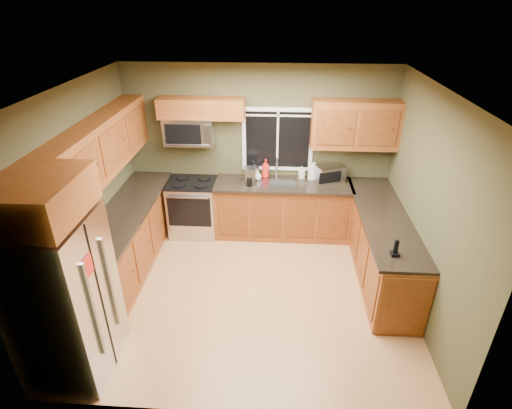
# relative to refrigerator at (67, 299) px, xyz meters

# --- Properties ---
(floor) EXTENTS (4.20, 4.20, 0.00)m
(floor) POSITION_rel_refrigerator_xyz_m (1.74, 1.30, -0.90)
(floor) COLOR tan
(floor) RESTS_ON ground
(ceiling) EXTENTS (4.20, 4.20, 0.00)m
(ceiling) POSITION_rel_refrigerator_xyz_m (1.74, 1.30, 1.80)
(ceiling) COLOR white
(ceiling) RESTS_ON back_wall
(back_wall) EXTENTS (4.20, 0.00, 4.20)m
(back_wall) POSITION_rel_refrigerator_xyz_m (1.74, 3.10, 0.45)
(back_wall) COLOR #464429
(back_wall) RESTS_ON ground
(front_wall) EXTENTS (4.20, 0.00, 4.20)m
(front_wall) POSITION_rel_refrigerator_xyz_m (1.74, -0.50, 0.45)
(front_wall) COLOR #464429
(front_wall) RESTS_ON ground
(left_wall) EXTENTS (0.00, 3.60, 3.60)m
(left_wall) POSITION_rel_refrigerator_xyz_m (-0.36, 1.30, 0.45)
(left_wall) COLOR #464429
(left_wall) RESTS_ON ground
(right_wall) EXTENTS (0.00, 3.60, 3.60)m
(right_wall) POSITION_rel_refrigerator_xyz_m (3.84, 1.30, 0.45)
(right_wall) COLOR #464429
(right_wall) RESTS_ON ground
(window) EXTENTS (1.12, 0.03, 1.02)m
(window) POSITION_rel_refrigerator_xyz_m (2.04, 3.08, 0.65)
(window) COLOR white
(window) RESTS_ON back_wall
(base_cabinets_left) EXTENTS (0.60, 2.65, 0.90)m
(base_cabinets_left) POSITION_rel_refrigerator_xyz_m (-0.06, 1.78, -0.45)
(base_cabinets_left) COLOR brown
(base_cabinets_left) RESTS_ON ground
(countertop_left) EXTENTS (0.65, 2.65, 0.04)m
(countertop_left) POSITION_rel_refrigerator_xyz_m (-0.04, 1.78, 0.02)
(countertop_left) COLOR black
(countertop_left) RESTS_ON base_cabinets_left
(base_cabinets_back) EXTENTS (2.17, 0.60, 0.90)m
(base_cabinets_back) POSITION_rel_refrigerator_xyz_m (2.15, 2.80, -0.45)
(base_cabinets_back) COLOR brown
(base_cabinets_back) RESTS_ON ground
(countertop_back) EXTENTS (2.17, 0.65, 0.04)m
(countertop_back) POSITION_rel_refrigerator_xyz_m (2.15, 2.78, 0.02)
(countertop_back) COLOR black
(countertop_back) RESTS_ON base_cabinets_back
(base_cabinets_peninsula) EXTENTS (0.60, 2.52, 0.90)m
(base_cabinets_peninsula) POSITION_rel_refrigerator_xyz_m (3.54, 1.84, -0.45)
(base_cabinets_peninsula) COLOR brown
(base_cabinets_peninsula) RESTS_ON ground
(countertop_peninsula) EXTENTS (0.65, 2.50, 0.04)m
(countertop_peninsula) POSITION_rel_refrigerator_xyz_m (3.51, 1.85, 0.02)
(countertop_peninsula) COLOR black
(countertop_peninsula) RESTS_ON base_cabinets_peninsula
(upper_cabinets_left) EXTENTS (0.33, 2.65, 0.72)m
(upper_cabinets_left) POSITION_rel_refrigerator_xyz_m (-0.20, 1.78, 0.96)
(upper_cabinets_left) COLOR brown
(upper_cabinets_left) RESTS_ON left_wall
(upper_cabinets_back_left) EXTENTS (1.30, 0.33, 0.30)m
(upper_cabinets_back_left) POSITION_rel_refrigerator_xyz_m (0.89, 2.94, 1.17)
(upper_cabinets_back_left) COLOR brown
(upper_cabinets_back_left) RESTS_ON back_wall
(upper_cabinets_back_right) EXTENTS (1.30, 0.33, 0.72)m
(upper_cabinets_back_right) POSITION_rel_refrigerator_xyz_m (3.19, 2.94, 0.96)
(upper_cabinets_back_right) COLOR brown
(upper_cabinets_back_right) RESTS_ON back_wall
(upper_cabinet_over_fridge) EXTENTS (0.72, 0.90, 0.38)m
(upper_cabinet_over_fridge) POSITION_rel_refrigerator_xyz_m (-0.00, 0.00, 1.13)
(upper_cabinet_over_fridge) COLOR brown
(upper_cabinet_over_fridge) RESTS_ON left_wall
(refrigerator) EXTENTS (0.74, 0.90, 1.80)m
(refrigerator) POSITION_rel_refrigerator_xyz_m (0.00, 0.00, 0.00)
(refrigerator) COLOR #B7B7BC
(refrigerator) RESTS_ON ground
(range) EXTENTS (0.76, 0.69, 0.94)m
(range) POSITION_rel_refrigerator_xyz_m (0.69, 2.77, -0.43)
(range) COLOR #B7B7BC
(range) RESTS_ON ground
(microwave) EXTENTS (0.76, 0.41, 0.42)m
(microwave) POSITION_rel_refrigerator_xyz_m (0.69, 2.91, 0.83)
(microwave) COLOR #B7B7BC
(microwave) RESTS_ON back_wall
(sink) EXTENTS (0.60, 0.42, 0.36)m
(sink) POSITION_rel_refrigerator_xyz_m (2.04, 2.79, 0.05)
(sink) COLOR slate
(sink) RESTS_ON countertop_back
(toaster_oven) EXTENTS (0.52, 0.46, 0.27)m
(toaster_oven) POSITION_rel_refrigerator_xyz_m (2.87, 2.91, 0.17)
(toaster_oven) COLOR #B7B7BC
(toaster_oven) RESTS_ON countertop_back
(coffee_maker) EXTENTS (0.19, 0.24, 0.27)m
(coffee_maker) POSITION_rel_refrigerator_xyz_m (1.62, 2.72, 0.17)
(coffee_maker) COLOR slate
(coffee_maker) RESTS_ON countertop_back
(kettle) EXTENTS (0.17, 0.17, 0.24)m
(kettle) POSITION_rel_refrigerator_xyz_m (1.69, 2.95, 0.15)
(kettle) COLOR #B7B7BC
(kettle) RESTS_ON countertop_back
(paper_towel_roll) EXTENTS (0.14, 0.14, 0.30)m
(paper_towel_roll) POSITION_rel_refrigerator_xyz_m (2.60, 2.98, 0.18)
(paper_towel_roll) COLOR white
(paper_towel_roll) RESTS_ON countertop_back
(soap_bottle_a) EXTENTS (0.15, 0.15, 0.31)m
(soap_bottle_a) POSITION_rel_refrigerator_xyz_m (1.86, 3.00, 0.19)
(soap_bottle_a) COLOR red
(soap_bottle_a) RESTS_ON countertop_back
(soap_bottle_b) EXTENTS (0.10, 0.10, 0.20)m
(soap_bottle_b) POSITION_rel_refrigerator_xyz_m (2.44, 3.00, 0.14)
(soap_bottle_b) COLOR white
(soap_bottle_b) RESTS_ON countertop_back
(soap_bottle_c) EXTENTS (0.13, 0.13, 0.15)m
(soap_bottle_c) POSITION_rel_refrigerator_xyz_m (1.74, 2.89, 0.12)
(soap_bottle_c) COLOR white
(soap_bottle_c) RESTS_ON countertop_back
(cordless_phone) EXTENTS (0.10, 0.10, 0.20)m
(cordless_phone) POSITION_rel_refrigerator_xyz_m (3.42, 0.91, 0.10)
(cordless_phone) COLOR black
(cordless_phone) RESTS_ON countertop_peninsula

